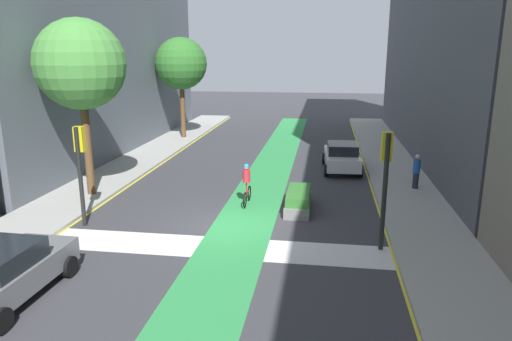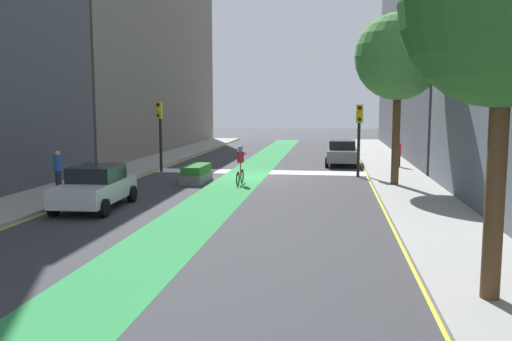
{
  "view_description": "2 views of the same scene",
  "coord_description": "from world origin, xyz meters",
  "px_view_note": "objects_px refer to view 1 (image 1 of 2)",
  "views": [
    {
      "loc": [
        3.6,
        -16.6,
        6.55
      ],
      "look_at": [
        0.43,
        4.7,
        1.05
      ],
      "focal_mm": 32.95,
      "sensor_mm": 36.0,
      "label": 1
    },
    {
      "loc": [
        -4.02,
        27.91,
        3.81
      ],
      "look_at": [
        -0.63,
        3.98,
        0.83
      ],
      "focal_mm": 37.33,
      "sensor_mm": 36.0,
      "label": 2
    }
  ],
  "objects_px": {
    "cyclist_in_lane": "(247,183)",
    "median_planter": "(298,201)",
    "traffic_signal_near_right": "(386,168)",
    "car_grey_left_near": "(5,272)",
    "traffic_signal_near_left": "(80,157)",
    "street_tree_near": "(80,65)",
    "car_white_right_far": "(342,156)",
    "pedestrian_sidewalk_right_a": "(416,171)",
    "street_tree_far": "(181,64)"
  },
  "relations": [
    {
      "from": "pedestrian_sidewalk_right_a",
      "to": "traffic_signal_near_right",
      "type": "bearing_deg",
      "value": -108.33
    },
    {
      "from": "traffic_signal_near_right",
      "to": "car_white_right_far",
      "type": "distance_m",
      "value": 10.95
    },
    {
      "from": "car_grey_left_near",
      "to": "cyclist_in_lane",
      "type": "xyz_separation_m",
      "value": [
        5.04,
        8.96,
        0.17
      ]
    },
    {
      "from": "car_white_right_far",
      "to": "pedestrian_sidewalk_right_a",
      "type": "height_order",
      "value": "pedestrian_sidewalk_right_a"
    },
    {
      "from": "traffic_signal_near_right",
      "to": "car_grey_left_near",
      "type": "height_order",
      "value": "traffic_signal_near_right"
    },
    {
      "from": "street_tree_far",
      "to": "median_planter",
      "type": "relative_size",
      "value": 2.68
    },
    {
      "from": "pedestrian_sidewalk_right_a",
      "to": "car_white_right_far",
      "type": "bearing_deg",
      "value": 133.57
    },
    {
      "from": "traffic_signal_near_right",
      "to": "pedestrian_sidewalk_right_a",
      "type": "xyz_separation_m",
      "value": [
        2.36,
        7.13,
        -1.83
      ]
    },
    {
      "from": "traffic_signal_near_right",
      "to": "cyclist_in_lane",
      "type": "relative_size",
      "value": 2.15
    },
    {
      "from": "cyclist_in_lane",
      "to": "median_planter",
      "type": "bearing_deg",
      "value": -8.85
    },
    {
      "from": "cyclist_in_lane",
      "to": "traffic_signal_near_left",
      "type": "bearing_deg",
      "value": -150.24
    },
    {
      "from": "street_tree_near",
      "to": "street_tree_far",
      "type": "distance_m",
      "value": 14.78
    },
    {
      "from": "car_white_right_far",
      "to": "pedestrian_sidewalk_right_a",
      "type": "relative_size",
      "value": 2.6
    },
    {
      "from": "traffic_signal_near_left",
      "to": "median_planter",
      "type": "height_order",
      "value": "traffic_signal_near_left"
    },
    {
      "from": "cyclist_in_lane",
      "to": "traffic_signal_near_right",
      "type": "bearing_deg",
      "value": -36.52
    },
    {
      "from": "traffic_signal_near_left",
      "to": "pedestrian_sidewalk_right_a",
      "type": "relative_size",
      "value": 2.32
    },
    {
      "from": "cyclist_in_lane",
      "to": "street_tree_near",
      "type": "height_order",
      "value": "street_tree_near"
    },
    {
      "from": "car_white_right_far",
      "to": "street_tree_near",
      "type": "distance_m",
      "value": 14.31
    },
    {
      "from": "pedestrian_sidewalk_right_a",
      "to": "street_tree_near",
      "type": "distance_m",
      "value": 16.06
    },
    {
      "from": "street_tree_near",
      "to": "median_planter",
      "type": "bearing_deg",
      "value": -2.62
    },
    {
      "from": "traffic_signal_near_left",
      "to": "pedestrian_sidewalk_right_a",
      "type": "distance_m",
      "value": 15.04
    },
    {
      "from": "street_tree_near",
      "to": "car_white_right_far",
      "type": "bearing_deg",
      "value": 30.12
    },
    {
      "from": "cyclist_in_lane",
      "to": "pedestrian_sidewalk_right_a",
      "type": "bearing_deg",
      "value": 22.71
    },
    {
      "from": "median_planter",
      "to": "traffic_signal_near_left",
      "type": "bearing_deg",
      "value": -159.89
    },
    {
      "from": "traffic_signal_near_left",
      "to": "cyclist_in_lane",
      "type": "distance_m",
      "value": 6.88
    },
    {
      "from": "traffic_signal_near_right",
      "to": "street_tree_far",
      "type": "height_order",
      "value": "street_tree_far"
    },
    {
      "from": "car_white_right_far",
      "to": "traffic_signal_near_left",
      "type": "bearing_deg",
      "value": -134.88
    },
    {
      "from": "car_grey_left_near",
      "to": "street_tree_near",
      "type": "distance_m",
      "value": 10.65
    },
    {
      "from": "car_white_right_far",
      "to": "car_grey_left_near",
      "type": "relative_size",
      "value": 1.01
    },
    {
      "from": "car_grey_left_near",
      "to": "cyclist_in_lane",
      "type": "relative_size",
      "value": 2.29
    },
    {
      "from": "car_white_right_far",
      "to": "street_tree_near",
      "type": "bearing_deg",
      "value": -149.88
    },
    {
      "from": "traffic_signal_near_right",
      "to": "median_planter",
      "type": "bearing_deg",
      "value": 130.26
    },
    {
      "from": "median_planter",
      "to": "pedestrian_sidewalk_right_a",
      "type": "bearing_deg",
      "value": 33.47
    },
    {
      "from": "traffic_signal_near_right",
      "to": "traffic_signal_near_left",
      "type": "bearing_deg",
      "value": 176.79
    },
    {
      "from": "street_tree_far",
      "to": "median_planter",
      "type": "bearing_deg",
      "value": -57.57
    },
    {
      "from": "traffic_signal_near_left",
      "to": "car_grey_left_near",
      "type": "bearing_deg",
      "value": -82.57
    },
    {
      "from": "street_tree_far",
      "to": "pedestrian_sidewalk_right_a",
      "type": "bearing_deg",
      "value": -37.73
    },
    {
      "from": "street_tree_near",
      "to": "pedestrian_sidewalk_right_a",
      "type": "bearing_deg",
      "value": 11.81
    },
    {
      "from": "traffic_signal_near_right",
      "to": "median_planter",
      "type": "height_order",
      "value": "traffic_signal_near_right"
    },
    {
      "from": "street_tree_far",
      "to": "median_planter",
      "type": "height_order",
      "value": "street_tree_far"
    },
    {
      "from": "traffic_signal_near_right",
      "to": "car_grey_left_near",
      "type": "distance_m",
      "value": 11.68
    },
    {
      "from": "pedestrian_sidewalk_right_a",
      "to": "median_planter",
      "type": "height_order",
      "value": "pedestrian_sidewalk_right_a"
    },
    {
      "from": "pedestrian_sidewalk_right_a",
      "to": "street_tree_far",
      "type": "bearing_deg",
      "value": 142.27
    },
    {
      "from": "car_white_right_far",
      "to": "car_grey_left_near",
      "type": "bearing_deg",
      "value": -120.59
    },
    {
      "from": "street_tree_near",
      "to": "traffic_signal_near_left",
      "type": "bearing_deg",
      "value": -66.11
    },
    {
      "from": "traffic_signal_near_left",
      "to": "street_tree_near",
      "type": "relative_size",
      "value": 0.49
    },
    {
      "from": "street_tree_far",
      "to": "median_planter",
      "type": "xyz_separation_m",
      "value": [
        9.66,
        -15.21,
        -5.21
      ]
    },
    {
      "from": "traffic_signal_near_right",
      "to": "car_white_right_far",
      "type": "bearing_deg",
      "value": 95.53
    },
    {
      "from": "traffic_signal_near_right",
      "to": "car_grey_left_near",
      "type": "relative_size",
      "value": 0.94
    },
    {
      "from": "traffic_signal_near_right",
      "to": "car_grey_left_near",
      "type": "bearing_deg",
      "value": -154.03
    }
  ]
}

